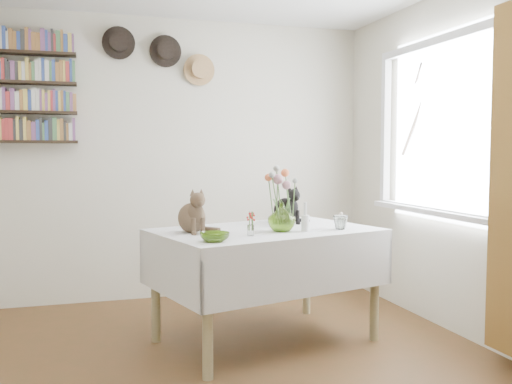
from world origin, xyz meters
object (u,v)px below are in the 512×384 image
object	(u,v)px
black_cat	(286,204)
dining_table	(266,257)
tabby_cat	(192,210)
bookshelf_unit	(12,87)
flower_vase	(282,217)

from	to	relation	value
black_cat	dining_table	bearing A→B (deg)	-145.06
tabby_cat	black_cat	bearing A→B (deg)	10.53
bookshelf_unit	dining_table	bearing A→B (deg)	-37.70
flower_vase	bookshelf_unit	xyz separation A→B (m)	(-1.80, 1.47, 0.96)
dining_table	bookshelf_unit	world-z (taller)	bookshelf_unit
tabby_cat	bookshelf_unit	size ratio (longest dim) A/B	0.30
tabby_cat	flower_vase	xyz separation A→B (m)	(0.58, -0.13, -0.05)
black_cat	flower_vase	size ratio (longest dim) A/B	1.48
dining_table	flower_vase	distance (m)	0.33
tabby_cat	dining_table	bearing A→B (deg)	-10.04
black_cat	tabby_cat	bearing A→B (deg)	-173.39
flower_vase	dining_table	bearing A→B (deg)	116.95
black_cat	flower_vase	bearing A→B (deg)	-127.31
tabby_cat	flower_vase	bearing A→B (deg)	-23.07
black_cat	flower_vase	xyz separation A→B (m)	(-0.18, -0.42, -0.05)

